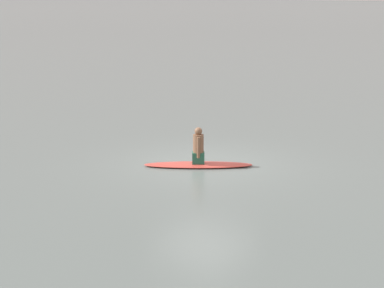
{
  "coord_description": "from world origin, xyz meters",
  "views": [
    {
      "loc": [
        10.64,
        -13.62,
        4.78
      ],
      "look_at": [
        -0.21,
        -0.29,
        0.6
      ],
      "focal_mm": 60.8,
      "sensor_mm": 36.0,
      "label": 1
    }
  ],
  "objects": [
    {
      "name": "ground_plane",
      "position": [
        0.0,
        0.0,
        0.0
      ],
      "size": [
        400.0,
        400.0,
        0.0
      ],
      "primitive_type": "plane",
      "color": "slate"
    },
    {
      "name": "surfboard",
      "position": [
        -0.01,
        -0.26,
        0.04
      ],
      "size": [
        2.72,
        2.39,
        0.08
      ],
      "primitive_type": "ellipsoid",
      "rotation": [
        0.0,
        0.0,
        -2.46
      ],
      "color": "#D84C3F",
      "rests_on": "ground"
    },
    {
      "name": "person_paddler",
      "position": [
        -0.01,
        -0.26,
        0.54
      ],
      "size": [
        0.43,
        0.42,
        1.0
      ],
      "rotation": [
        0.0,
        0.0,
        -2.46
      ],
      "color": "#26664C",
      "rests_on": "surfboard"
    }
  ]
}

